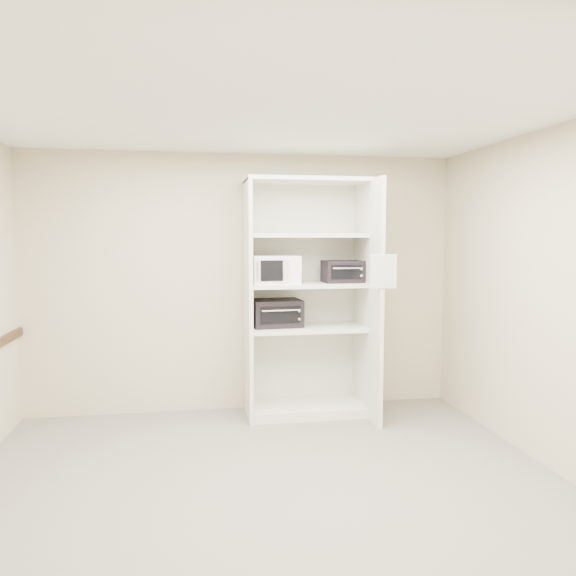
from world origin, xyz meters
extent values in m
cube|color=#615B54|center=(0.00, 0.00, 0.00)|extent=(4.50, 4.00, 0.01)
cube|color=white|center=(0.00, 0.00, 2.70)|extent=(4.50, 4.00, 0.01)
cube|color=#BCAC8F|center=(0.00, 2.00, 1.35)|extent=(4.50, 0.02, 2.70)
cube|color=#BCAC8F|center=(0.00, -2.00, 1.35)|extent=(4.50, 0.02, 2.70)
cube|color=#BCAC8F|center=(2.25, 0.00, 1.35)|extent=(0.02, 4.00, 2.70)
cube|color=silver|center=(0.02, 1.68, 1.20)|extent=(0.04, 0.60, 2.40)
cube|color=silver|center=(1.22, 1.53, 1.20)|extent=(0.04, 0.90, 2.40)
cube|color=silver|center=(0.62, 1.99, 1.20)|extent=(1.24, 0.02, 2.40)
cube|color=silver|center=(0.62, 1.70, 0.05)|extent=(1.16, 0.56, 0.10)
cube|color=silver|center=(0.62, 1.70, 0.90)|extent=(1.16, 0.56, 0.04)
cube|color=silver|center=(0.62, 1.70, 1.35)|extent=(1.16, 0.56, 0.04)
cube|color=silver|center=(0.62, 1.70, 1.85)|extent=(1.16, 0.56, 0.04)
cube|color=silver|center=(0.62, 1.70, 2.40)|extent=(1.24, 0.60, 0.04)
cube|color=white|center=(0.29, 1.66, 1.51)|extent=(0.48, 0.37, 0.28)
cube|color=black|center=(0.99, 1.67, 1.48)|extent=(0.40, 0.31, 0.22)
cube|color=black|center=(0.31, 1.75, 1.06)|extent=(0.53, 0.42, 0.28)
cube|color=white|center=(1.22, 1.07, 1.52)|extent=(0.24, 0.02, 0.31)
camera|label=1|loc=(-0.51, -3.91, 1.84)|focal=35.00mm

